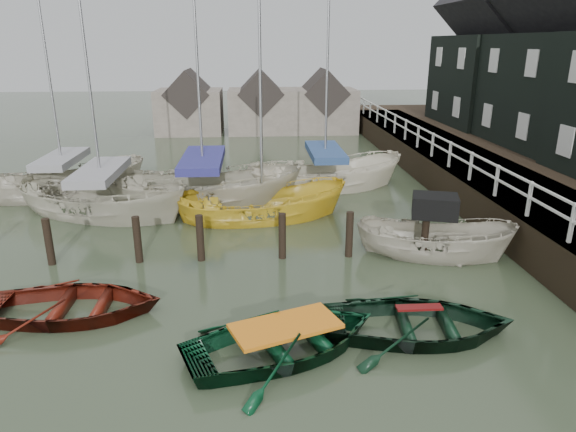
{
  "coord_description": "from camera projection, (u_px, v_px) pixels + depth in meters",
  "views": [
    {
      "loc": [
        0.4,
        -11.1,
        6.1
      ],
      "look_at": [
        1.35,
        2.76,
        1.4
      ],
      "focal_mm": 32.0,
      "sensor_mm": 36.0,
      "label": 1
    }
  ],
  "objects": [
    {
      "name": "ground",
      "position": [
        240.0,
        308.0,
        12.41
      ],
      "size": [
        120.0,
        120.0,
        0.0
      ],
      "primitive_type": "plane",
      "color": "#293521",
      "rests_on": "ground"
    },
    {
      "name": "pier",
      "position": [
        463.0,
        174.0,
        22.25
      ],
      "size": [
        3.04,
        32.0,
        2.7
      ],
      "color": "black",
      "rests_on": "ground"
    },
    {
      "name": "mooring_pilings",
      "position": [
        204.0,
        244.0,
        15.02
      ],
      "size": [
        13.72,
        0.22,
        1.8
      ],
      "color": "black",
      "rests_on": "ground"
    },
    {
      "name": "far_sheds",
      "position": [
        258.0,
        106.0,
        36.44
      ],
      "size": [
        14.0,
        4.08,
        4.39
      ],
      "color": "#665B51",
      "rests_on": "ground"
    },
    {
      "name": "rowboat_red",
      "position": [
        73.0,
        316.0,
        12.08
      ],
      "size": [
        4.15,
        2.97,
        0.86
      ],
      "primitive_type": "imported",
      "rotation": [
        0.0,
        0.0,
        1.57
      ],
      "color": "#51150B",
      "rests_on": "ground"
    },
    {
      "name": "rowboat_green",
      "position": [
        286.0,
        352.0,
        10.65
      ],
      "size": [
        5.02,
        4.33,
        0.87
      ],
      "primitive_type": "imported",
      "rotation": [
        0.0,
        0.0,
        1.94
      ],
      "color": "black",
      "rests_on": "ground"
    },
    {
      "name": "rowboat_dkgreen",
      "position": [
        417.0,
        334.0,
        11.3
      ],
      "size": [
        4.47,
        3.39,
        0.87
      ],
      "primitive_type": "imported",
      "rotation": [
        0.0,
        0.0,
        1.47
      ],
      "color": "black",
      "rests_on": "ground"
    },
    {
      "name": "motorboat",
      "position": [
        433.0,
        253.0,
        15.43
      ],
      "size": [
        4.9,
        2.97,
        2.74
      ],
      "rotation": [
        0.0,
        0.0,
        1.28
      ],
      "color": "#B8B19D",
      "rests_on": "ground"
    },
    {
      "name": "sailboat_a",
      "position": [
        105.0,
        212.0,
        19.24
      ],
      "size": [
        7.57,
        5.27,
        11.25
      ],
      "rotation": [
        0.0,
        0.0,
        1.16
      ],
      "color": "#BDB8A1",
      "rests_on": "ground"
    },
    {
      "name": "sailboat_b",
      "position": [
        205.0,
        202.0,
        20.54
      ],
      "size": [
        7.92,
        3.36,
        12.91
      ],
      "rotation": [
        0.0,
        0.0,
        1.51
      ],
      "color": "#B9B39E",
      "rests_on": "ground"
    },
    {
      "name": "sailboat_c",
      "position": [
        263.0,
        217.0,
        18.87
      ],
      "size": [
        6.49,
        3.11,
        10.13
      ],
      "rotation": [
        0.0,
        0.0,
        1.7
      ],
      "color": "gold",
      "rests_on": "ground"
    },
    {
      "name": "sailboat_d",
      "position": [
        324.0,
        186.0,
        22.74
      ],
      "size": [
        7.31,
        3.58,
        13.11
      ],
      "rotation": [
        0.0,
        0.0,
        1.71
      ],
      "color": "beige",
      "rests_on": "ground"
    },
    {
      "name": "sailboat_e",
      "position": [
        66.0,
        193.0,
        21.73
      ],
      "size": [
        7.1,
        4.65,
        10.39
      ],
      "rotation": [
        0.0,
        0.0,
        1.93
      ],
      "color": "#B9B29E",
      "rests_on": "ground"
    }
  ]
}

